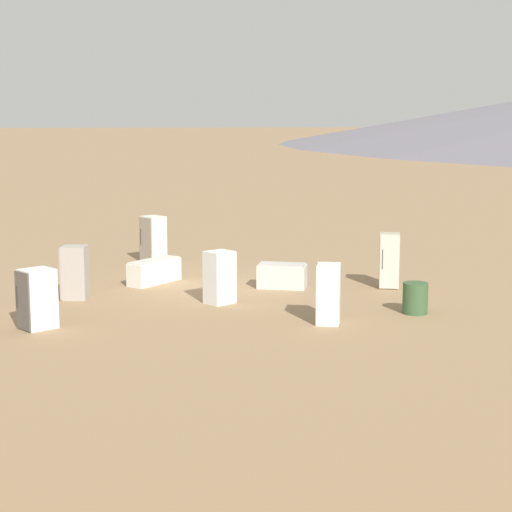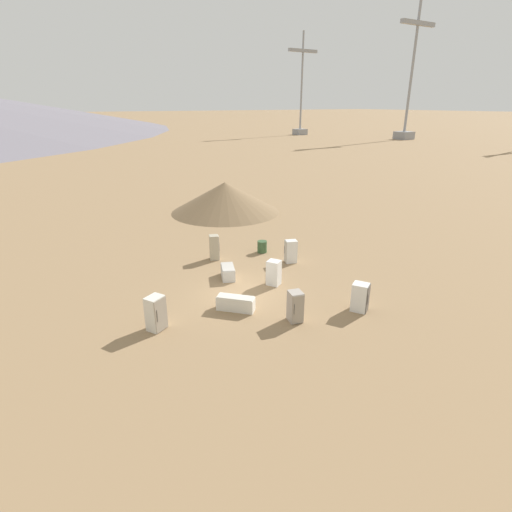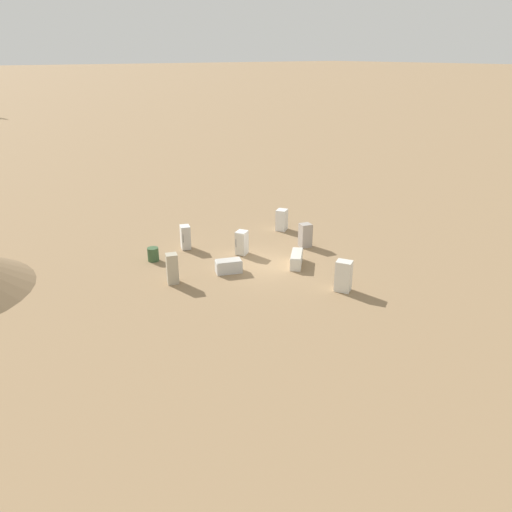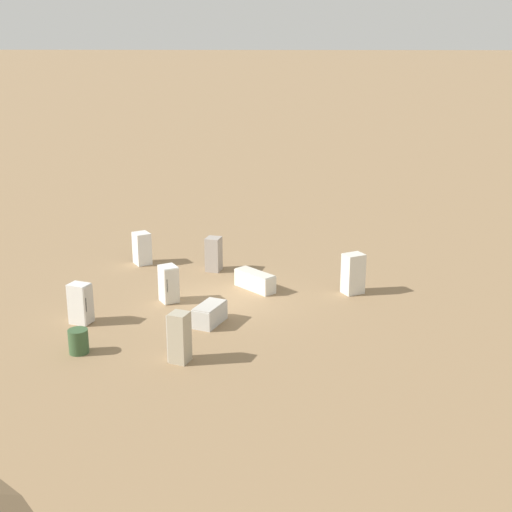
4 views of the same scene
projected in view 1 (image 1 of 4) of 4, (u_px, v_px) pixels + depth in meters
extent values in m
plane|color=#937551|center=(204.00, 289.00, 25.27)|extent=(1000.00, 1000.00, 0.00)
cube|color=#A89E93|center=(75.00, 272.00, 23.71)|extent=(0.73, 0.78, 1.49)
cube|color=gray|center=(63.00, 272.00, 23.73)|extent=(0.57, 0.17, 1.43)
cylinder|color=#2D2D2D|center=(63.00, 268.00, 23.92)|extent=(0.02, 0.02, 0.52)
cube|color=white|center=(219.00, 277.00, 23.13)|extent=(0.87, 0.90, 1.43)
cube|color=beige|center=(229.00, 276.00, 23.37)|extent=(0.52, 0.34, 1.38)
cylinder|color=#2D2D2D|center=(235.00, 274.00, 23.23)|extent=(0.02, 0.02, 0.50)
cube|color=white|center=(328.00, 294.00, 20.84)|extent=(0.84, 0.76, 1.47)
cube|color=#BCB7AD|center=(329.00, 291.00, 21.20)|extent=(0.21, 0.52, 1.41)
cylinder|color=#2D2D2D|center=(337.00, 288.00, 21.19)|extent=(0.02, 0.02, 0.52)
cube|color=#B2A88E|center=(389.00, 261.00, 25.27)|extent=(0.71, 0.73, 1.64)
cube|color=beige|center=(389.00, 262.00, 24.98)|extent=(0.22, 0.54, 1.57)
cylinder|color=#2D2D2D|center=(383.00, 259.00, 24.97)|extent=(0.02, 0.02, 0.57)
cube|color=silver|center=(282.00, 276.00, 25.34)|extent=(1.19, 1.59, 0.69)
cube|color=#BCB7AD|center=(282.00, 264.00, 25.28)|extent=(1.14, 1.52, 0.04)
cube|color=white|center=(38.00, 299.00, 20.36)|extent=(0.95, 0.98, 1.44)
cube|color=#56514C|center=(23.00, 301.00, 20.10)|extent=(0.55, 0.37, 1.38)
cylinder|color=#2D2D2D|center=(17.00, 297.00, 20.23)|extent=(0.02, 0.02, 0.50)
cube|color=silver|center=(154.00, 239.00, 29.83)|extent=(0.98, 0.91, 1.62)
cube|color=gray|center=(146.00, 240.00, 29.62)|extent=(0.67, 0.40, 1.56)
cylinder|color=#2D2D2D|center=(141.00, 237.00, 29.79)|extent=(0.02, 0.02, 0.57)
cube|color=silver|center=(154.00, 272.00, 26.06)|extent=(1.74, 1.74, 0.69)
cube|color=beige|center=(154.00, 260.00, 26.00)|extent=(1.67, 1.67, 0.04)
cylinder|color=#385633|center=(415.00, 298.00, 21.97)|extent=(0.65, 0.65, 0.80)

